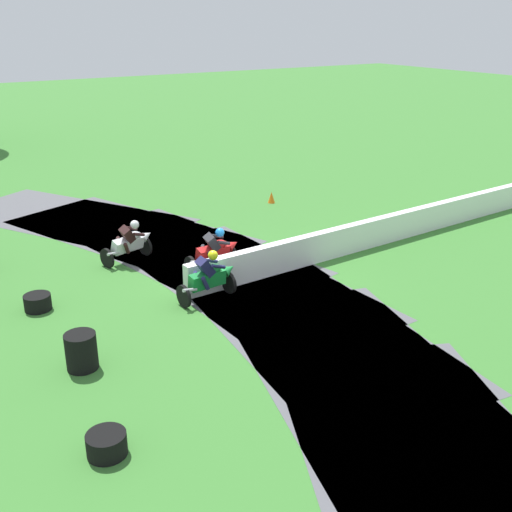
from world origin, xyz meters
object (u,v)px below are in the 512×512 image
at_px(tire_stack_mid_b, 38,302).
at_px(traffic_cone, 271,197).
at_px(tire_stack_mid_a, 81,351).
at_px(motorcycle_chase_red, 215,250).
at_px(motorcycle_trailing_white, 130,242).
at_px(motorcycle_lead_green, 210,276).
at_px(tire_stack_near, 107,444).

xyz_separation_m(tire_stack_mid_b, traffic_cone, (10.24, 4.83, 0.02)).
bearing_deg(tire_stack_mid_a, motorcycle_chase_red, 32.89).
xyz_separation_m(motorcycle_trailing_white, tire_stack_mid_a, (-3.12, -5.20, -0.23)).
bearing_deg(motorcycle_lead_green, tire_stack_mid_a, -158.30).
bearing_deg(motorcycle_trailing_white, motorcycle_chase_red, -48.26).
distance_m(motorcycle_chase_red, tire_stack_mid_b, 5.04).
height_order(motorcycle_chase_red, motorcycle_trailing_white, motorcycle_chase_red).
xyz_separation_m(motorcycle_lead_green, tire_stack_mid_b, (-3.97, 1.80, -0.46)).
height_order(tire_stack_near, traffic_cone, traffic_cone).
relative_size(tire_stack_near, tire_stack_mid_a, 0.86).
distance_m(tire_stack_mid_a, traffic_cone, 13.01).
height_order(motorcycle_trailing_white, traffic_cone, motorcycle_trailing_white).
bearing_deg(motorcycle_lead_green, motorcycle_chase_red, 57.37).
height_order(motorcycle_chase_red, tire_stack_mid_a, motorcycle_chase_red).
height_order(tire_stack_mid_a, traffic_cone, tire_stack_mid_a).
xyz_separation_m(tire_stack_near, traffic_cone, (10.63, 11.09, 0.02)).
height_order(motorcycle_chase_red, traffic_cone, motorcycle_chase_red).
height_order(motorcycle_lead_green, tire_stack_near, motorcycle_lead_green).
distance_m(motorcycle_chase_red, traffic_cone, 7.23).
bearing_deg(motorcycle_chase_red, motorcycle_trailing_white, 131.74).
distance_m(motorcycle_lead_green, motorcycle_trailing_white, 3.74).
bearing_deg(tire_stack_mid_a, motorcycle_lead_green, 21.70).
relative_size(motorcycle_chase_red, tire_stack_mid_b, 2.50).
bearing_deg(tire_stack_near, tire_stack_mid_b, 86.44).
height_order(motorcycle_chase_red, tire_stack_mid_b, motorcycle_chase_red).
height_order(motorcycle_trailing_white, tire_stack_near, motorcycle_trailing_white).
xyz_separation_m(motorcycle_chase_red, tire_stack_near, (-5.41, -6.11, -0.44)).
relative_size(motorcycle_chase_red, motorcycle_trailing_white, 0.97).
bearing_deg(motorcycle_chase_red, tire_stack_mid_b, 178.21).
bearing_deg(motorcycle_trailing_white, tire_stack_mid_b, -149.97).
distance_m(motorcycle_trailing_white, tire_stack_mid_a, 6.07).
bearing_deg(traffic_cone, motorcycle_chase_red, -136.29).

